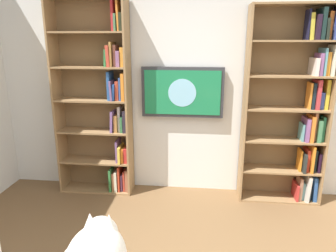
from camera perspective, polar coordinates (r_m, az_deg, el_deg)
wall_back at (r=3.60m, az=3.57°, el=8.67°), size 4.52×0.06×2.70m
bookshelf_left at (r=3.62m, az=22.47°, el=3.12°), size 0.88×0.28×2.13m
bookshelf_right at (r=3.65m, az=-12.07°, el=4.24°), size 0.86×0.28×2.24m
wall_mounted_tv at (r=3.54m, az=2.66°, el=6.19°), size 0.93×0.07×0.57m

